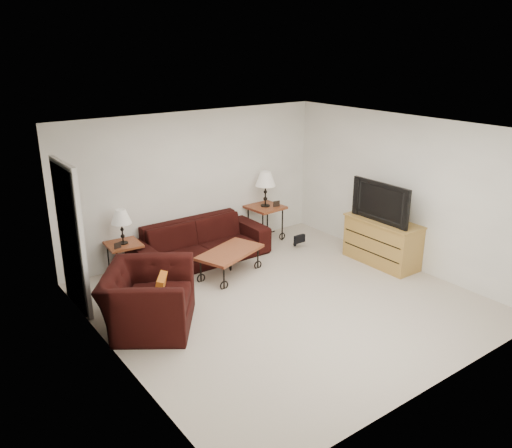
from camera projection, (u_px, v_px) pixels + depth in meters
The scene contains 20 objects.
ground at pixel (284, 301), 7.56m from camera, with size 5.00×5.00×0.00m, color beige.
wall_back at pixel (195, 183), 9.05m from camera, with size 5.00×0.02×2.50m, color white.
wall_front at pixel (443, 285), 5.24m from camera, with size 5.00×0.02×2.50m, color white.
wall_left at pixel (112, 263), 5.75m from camera, with size 0.02×5.00×2.50m, color white.
wall_right at pixel (403, 192), 8.54m from camera, with size 0.02×5.00×2.50m, color white.
ceiling at pixel (288, 129), 6.73m from camera, with size 5.00×5.00×0.00m, color white.
doorway at pixel (70, 239), 7.10m from camera, with size 0.08×0.94×2.04m, color black.
sofa at pixel (200, 242), 8.86m from camera, with size 2.37×0.93×0.69m, color black.
side_table_left at pixel (125, 260), 8.30m from camera, with size 0.52×0.52×0.56m, color brown.
side_table_right at pixel (265, 223), 9.86m from camera, with size 0.61×0.61×0.66m, color brown.
lamp_left at pixel (122, 227), 8.11m from camera, with size 0.32×0.32×0.56m, color black, non-canonical shape.
lamp_right at pixel (265, 189), 9.64m from camera, with size 0.38×0.38×0.66m, color black, non-canonical shape.
photo_frame_left at pixel (118, 245), 7.99m from camera, with size 0.11×0.02×0.09m, color black.
photo_frame_right at pixel (277, 204), 9.70m from camera, with size 0.13×0.02×0.11m, color black.
coffee_table at pixel (230, 263), 8.37m from camera, with size 1.11×0.60×0.42m, color brown.
armchair at pixel (148, 299), 6.78m from camera, with size 1.24×1.08×0.80m, color black.
throw_pillow at pixel (160, 289), 6.78m from camera, with size 0.36×0.10×0.36m, color #BE5418.
tv_stand at pixel (382, 242), 8.77m from camera, with size 0.54×1.29×0.77m, color #A97E3F.
television at pixel (385, 201), 8.52m from camera, with size 1.15×0.15×0.66m, color black.
backpack at pixel (295, 235), 9.54m from camera, with size 0.35×0.27×0.45m, color black.
Camera 1 is at (-4.33, -5.21, 3.55)m, focal length 36.38 mm.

